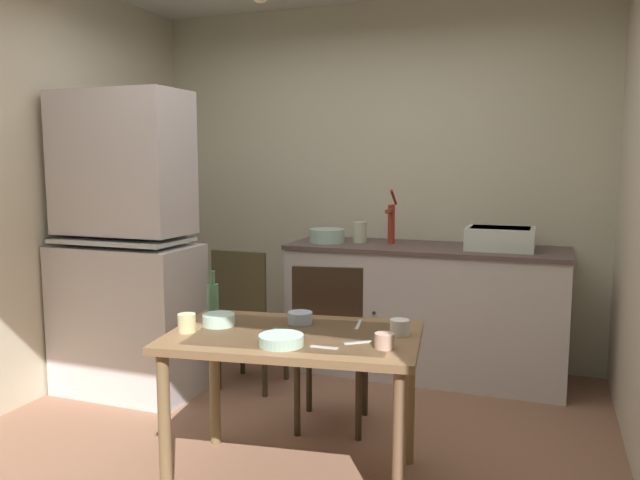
% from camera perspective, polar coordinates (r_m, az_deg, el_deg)
% --- Properties ---
extents(ground_plane, '(4.71, 4.71, 0.00)m').
position_cam_1_polar(ground_plane, '(3.37, -4.65, -19.34)').
color(ground_plane, '#8F634C').
extents(wall_back, '(3.55, 0.10, 2.68)m').
position_cam_1_polar(wall_back, '(4.81, 4.78, 5.24)').
color(wall_back, beige).
rests_on(wall_back, ground).
extents(hutch_cabinet, '(0.91, 0.51, 1.94)m').
position_cam_1_polar(hutch_cabinet, '(4.16, -17.47, -1.33)').
color(hutch_cabinet, silver).
rests_on(hutch_cabinet, ground).
extents(counter_cabinet, '(1.93, 0.64, 0.92)m').
position_cam_1_polar(counter_cabinet, '(4.46, 9.60, -6.42)').
color(counter_cabinet, silver).
rests_on(counter_cabinet, ground).
extents(sink_basin, '(0.44, 0.34, 0.15)m').
position_cam_1_polar(sink_basin, '(4.30, 16.29, 0.17)').
color(sink_basin, silver).
rests_on(sink_basin, counter_cabinet).
extents(hand_pump, '(0.05, 0.27, 0.39)m').
position_cam_1_polar(hand_pump, '(4.45, 6.58, 1.83)').
color(hand_pump, maroon).
rests_on(hand_pump, counter_cabinet).
extents(mixing_bowl_counter, '(0.26, 0.26, 0.10)m').
position_cam_1_polar(mixing_bowl_counter, '(4.50, 0.64, 0.41)').
color(mixing_bowl_counter, '#ADD1C1').
rests_on(mixing_bowl_counter, counter_cabinet).
extents(stoneware_crock, '(0.10, 0.10, 0.15)m').
position_cam_1_polar(stoneware_crock, '(4.50, 3.68, 0.73)').
color(stoneware_crock, beige).
rests_on(stoneware_crock, counter_cabinet).
extents(dining_table, '(1.24, 0.86, 0.72)m').
position_cam_1_polar(dining_table, '(2.91, -2.41, -10.42)').
color(dining_table, brown).
rests_on(dining_table, ground).
extents(chair_far_side, '(0.46, 0.46, 0.95)m').
position_cam_1_polar(chair_far_side, '(3.48, 0.97, -9.70)').
color(chair_far_side, '#362919').
rests_on(chair_far_side, ground).
extents(chair_by_counter, '(0.40, 0.40, 0.94)m').
position_cam_1_polar(chair_by_counter, '(4.14, -6.71, -6.98)').
color(chair_by_counter, '#3D301C').
rests_on(chair_by_counter, ground).
extents(serving_bowl_wide, '(0.12, 0.12, 0.06)m').
position_cam_1_polar(serving_bowl_wide, '(3.04, -1.84, -7.18)').
color(serving_bowl_wide, '#9EB2C6').
rests_on(serving_bowl_wide, dining_table).
extents(soup_bowl_small, '(0.19, 0.19, 0.05)m').
position_cam_1_polar(soup_bowl_small, '(2.70, -3.61, -9.20)').
color(soup_bowl_small, '#ADD1C1').
rests_on(soup_bowl_small, dining_table).
extents(sauce_dish, '(0.16, 0.16, 0.06)m').
position_cam_1_polar(sauce_dish, '(3.05, -9.34, -7.27)').
color(sauce_dish, '#ADD1C1').
rests_on(sauce_dish, dining_table).
extents(mug_dark, '(0.09, 0.09, 0.07)m').
position_cam_1_polar(mug_dark, '(2.87, 7.36, -7.99)').
color(mug_dark, white).
rests_on(mug_dark, dining_table).
extents(teacup_cream, '(0.08, 0.08, 0.09)m').
position_cam_1_polar(teacup_cream, '(2.96, -12.19, -7.49)').
color(teacup_cream, beige).
rests_on(teacup_cream, dining_table).
extents(mug_tall, '(0.08, 0.08, 0.07)m').
position_cam_1_polar(mug_tall, '(2.66, 5.96, -9.24)').
color(mug_tall, tan).
rests_on(mug_tall, dining_table).
extents(glass_bottle, '(0.06, 0.06, 0.23)m').
position_cam_1_polar(glass_bottle, '(3.23, -9.87, -5.30)').
color(glass_bottle, '#4C7F56').
rests_on(glass_bottle, dining_table).
extents(table_knife, '(0.05, 0.18, 0.00)m').
position_cam_1_polar(table_knife, '(3.02, 3.58, -7.80)').
color(table_knife, silver).
rests_on(table_knife, dining_table).
extents(teaspoon_near_bowl, '(0.11, 0.09, 0.00)m').
position_cam_1_polar(teaspoon_near_bowl, '(2.73, 3.51, -9.44)').
color(teaspoon_near_bowl, beige).
rests_on(teaspoon_near_bowl, dining_table).
extents(teaspoon_by_cup, '(0.12, 0.02, 0.00)m').
position_cam_1_polar(teaspoon_by_cup, '(2.66, 0.38, -9.87)').
color(teaspoon_by_cup, beige).
rests_on(teaspoon_by_cup, dining_table).
extents(serving_spoon, '(0.07, 0.14, 0.00)m').
position_cam_1_polar(serving_spoon, '(2.90, -4.18, -8.48)').
color(serving_spoon, beige).
rests_on(serving_spoon, dining_table).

